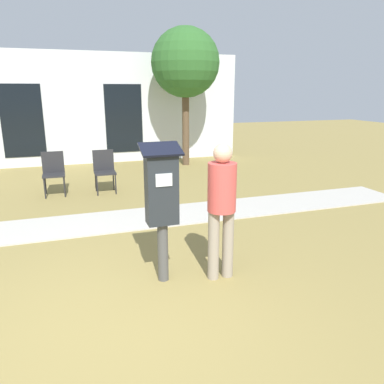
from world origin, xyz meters
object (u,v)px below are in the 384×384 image
Objects in this scene: parking_meter at (162,196)px; outdoor_chair_middle at (104,168)px; outdoor_chair_left at (53,170)px; person_standing at (222,202)px.

parking_meter reaches higher than outdoor_chair_middle.
parking_meter is 1.77× the size of outdoor_chair_left.
outdoor_chair_left is (-1.91, 4.45, -0.40)m from person_standing.
parking_meter is at bearing -111.30° from outdoor_chair_middle.
parking_meter is 4.50m from outdoor_chair_left.
outdoor_chair_left is 1.03m from outdoor_chair_middle.
parking_meter is 0.67m from person_standing.
person_standing reaches higher than outdoor_chair_left.
person_standing is 4.85m from outdoor_chair_left.
parking_meter is 1.01× the size of person_standing.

